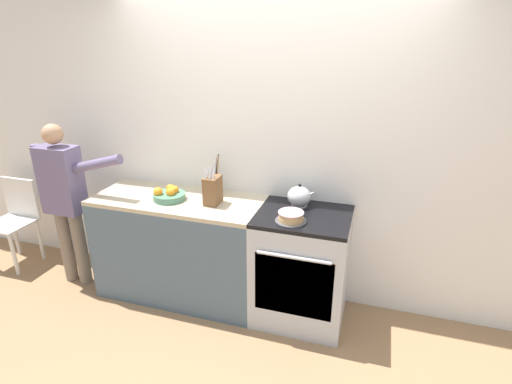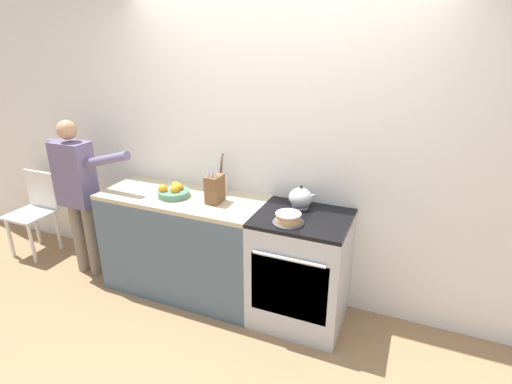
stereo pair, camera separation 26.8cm
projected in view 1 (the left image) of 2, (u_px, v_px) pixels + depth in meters
ground_plane at (247, 329)px, 3.17m from camera, size 16.00×16.00×0.00m
wall_back at (270, 150)px, 3.25m from camera, size 8.00×0.04×2.60m
counter_cabinet at (181, 247)px, 3.47m from camera, size 1.42×0.60×0.91m
stove_range at (301, 267)px, 3.17m from camera, size 0.71×0.63×0.91m
layer_cake at (291, 217)px, 2.88m from camera, size 0.23×0.23×0.08m
tea_kettle at (300, 196)px, 3.14m from camera, size 0.23×0.19×0.18m
knife_block at (213, 190)px, 3.16m from camera, size 0.11×0.16×0.32m
utensil_crock at (217, 185)px, 3.37m from camera, size 0.10×0.10×0.34m
fruit_bowl at (169, 195)px, 3.27m from camera, size 0.26×0.26×0.11m
person_baker at (64, 193)px, 3.48m from camera, size 0.89×0.20×1.50m
dining_chair at (16, 216)px, 3.98m from camera, size 0.40×0.40×0.86m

